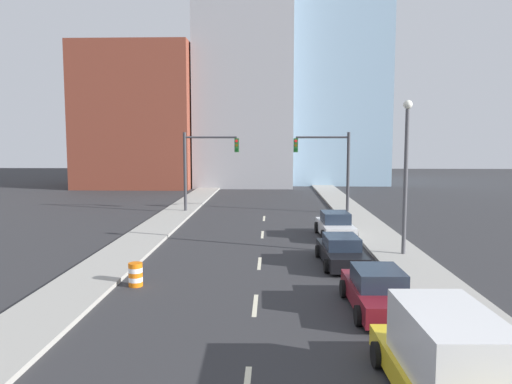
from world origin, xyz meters
TOP-DOWN VIEW (x-y plane):
  - sidewalk_left at (-6.96, 44.82)m, footprint 2.64×89.63m
  - sidewalk_right at (6.96, 44.82)m, footprint 2.64×89.63m
  - lane_stripe_at_15m at (0.00, 14.62)m, footprint 0.16×2.40m
  - lane_stripe_at_21m at (0.00, 20.65)m, footprint 0.16×2.40m
  - lane_stripe_at_28m at (0.00, 27.89)m, footprint 0.16×2.40m
  - lane_stripe_at_34m at (0.00, 34.29)m, footprint 0.16×2.40m
  - building_brick_left at (-16.12, 62.39)m, footprint 14.00×16.00m
  - building_office_center at (-2.93, 66.39)m, footprint 12.00×20.00m
  - building_glass_right at (9.11, 70.39)m, footprint 13.00×20.00m
  - traffic_signal_left at (-5.15, 37.08)m, footprint 4.45×0.35m
  - traffic_signal_right at (5.37, 37.08)m, footprint 4.45×0.35m
  - traffic_barrel at (-4.87, 16.78)m, footprint 0.56×0.56m
  - street_lamp at (7.16, 22.17)m, footprint 0.44×0.44m
  - box_truck_yellow at (4.43, 8.06)m, footprint 2.48×5.52m
  - sedan_maroon at (4.22, 14.21)m, footprint 2.15×4.63m
  - sedan_black at (3.84, 20.56)m, footprint 2.15×4.82m
  - sedan_white at (4.39, 27.18)m, footprint 2.21×4.59m

SIDE VIEW (x-z plane):
  - lane_stripe_at_15m at x=0.00m, z-range 0.00..0.01m
  - lane_stripe_at_21m at x=0.00m, z-range 0.00..0.01m
  - lane_stripe_at_28m at x=0.00m, z-range 0.00..0.01m
  - lane_stripe_at_34m at x=0.00m, z-range 0.00..0.01m
  - sidewalk_left at x=-6.96m, z-range 0.00..0.18m
  - sidewalk_right at x=6.96m, z-range 0.00..0.18m
  - traffic_barrel at x=-4.87m, z-range 0.00..0.95m
  - sedan_black at x=3.84m, z-range -0.06..1.31m
  - sedan_maroon at x=4.22m, z-range -0.06..1.40m
  - sedan_white at x=4.39m, z-range -0.07..1.47m
  - box_truck_yellow at x=4.43m, z-range -0.06..2.10m
  - traffic_signal_left at x=-5.15m, z-range 0.95..7.40m
  - traffic_signal_right at x=5.37m, z-range 0.95..7.40m
  - street_lamp at x=7.16m, z-range 0.65..8.42m
  - building_brick_left at x=-16.12m, z-range 0.00..17.30m
  - building_office_center at x=-2.93m, z-range 0.00..29.75m
  - building_glass_right at x=9.11m, z-range 0.00..39.15m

